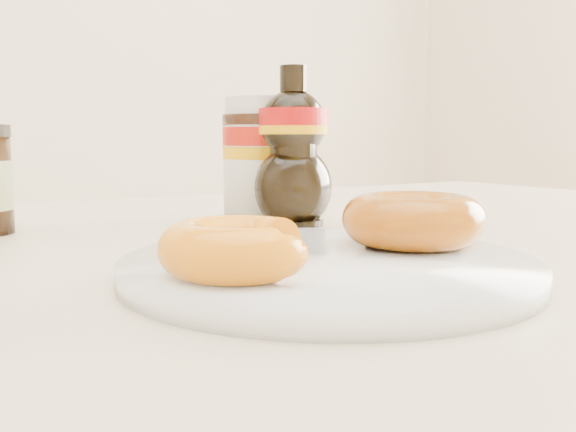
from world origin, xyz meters
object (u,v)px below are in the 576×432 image
plate (329,267)px  nutella_jar (266,154)px  donut_whole (413,219)px  donut_bitten (236,248)px  dining_table (278,334)px  syrup_bottle (293,147)px

plate → nutella_jar: 0.31m
plate → donut_whole: 0.08m
donut_bitten → donut_whole: donut_whole is taller
dining_table → donut_bitten: size_ratio=15.92×
donut_bitten → nutella_jar: bearing=54.0°
donut_bitten → syrup_bottle: (0.19, 0.23, 0.05)m
plate → donut_bitten: (-0.07, -0.01, 0.02)m
plate → nutella_jar: bearing=67.8°
syrup_bottle → donut_bitten: bearing=-128.4°
plate → syrup_bottle: size_ratio=1.67×
donut_bitten → donut_whole: 0.16m
donut_whole → nutella_jar: nutella_jar is taller
plate → donut_whole: bearing=6.4°
nutella_jar → donut_bitten: bearing=-122.5°
syrup_bottle → nutella_jar: bearing=85.7°
plate → nutella_jar: size_ratio=2.02×
plate → syrup_bottle: (0.11, 0.22, 0.07)m
donut_bitten → syrup_bottle: 0.30m
nutella_jar → syrup_bottle: bearing=-94.3°
syrup_bottle → plate: bearing=-116.9°
dining_table → nutella_jar: nutella_jar is taller
dining_table → plate: (-0.05, -0.14, 0.09)m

